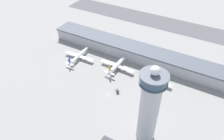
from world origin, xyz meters
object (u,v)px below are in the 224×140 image
(airplane_gate_charlie, at_px, (156,81))
(service_truck_fuel, at_px, (152,85))
(airplane_gate_alpha, at_px, (79,56))
(service_truck_catering, at_px, (117,91))
(control_tower, at_px, (149,107))
(airplane_gate_bravo, at_px, (117,66))

(airplane_gate_charlie, height_order, service_truck_fuel, airplane_gate_charlie)
(airplane_gate_charlie, bearing_deg, airplane_gate_alpha, -178.05)
(airplane_gate_alpha, height_order, service_truck_catering, airplane_gate_alpha)
(control_tower, height_order, airplane_gate_charlie, control_tower)
(airplane_gate_alpha, bearing_deg, control_tower, -28.68)
(airplane_gate_bravo, height_order, service_truck_catering, airplane_gate_bravo)
(airplane_gate_alpha, xyz_separation_m, airplane_gate_charlie, (94.47, 3.22, 0.01))
(control_tower, bearing_deg, service_truck_catering, 142.25)
(airplane_gate_alpha, distance_m, airplane_gate_charlie, 94.52)
(airplane_gate_alpha, height_order, service_truck_fuel, airplane_gate_alpha)
(service_truck_catering, bearing_deg, airplane_gate_bravo, 119.50)
(airplane_gate_bravo, distance_m, service_truck_fuel, 45.03)
(airplane_gate_charlie, distance_m, service_truck_catering, 41.34)
(airplane_gate_alpha, height_order, airplane_gate_bravo, airplane_gate_bravo)
(airplane_gate_bravo, relative_size, service_truck_fuel, 5.46)
(airplane_gate_alpha, bearing_deg, service_truck_fuel, -0.97)
(control_tower, height_order, service_truck_catering, control_tower)
(control_tower, xyz_separation_m, airplane_gate_charlie, (-13.86, 62.49, -30.82))
(control_tower, distance_m, service_truck_fuel, 68.98)
(control_tower, relative_size, service_truck_catering, 11.82)
(airplane_gate_bravo, bearing_deg, control_tower, -46.83)
(airplane_gate_bravo, xyz_separation_m, airplane_gate_charlie, (46.69, -2.07, -0.40))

